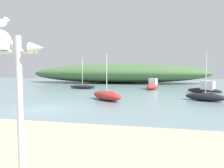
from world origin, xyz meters
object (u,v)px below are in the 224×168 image
Objects in this scene: sailboat_far_right at (205,97)px; sailboat_centre_water at (83,87)px; seagull_on_radar at (0,22)px; motorboat_off_point at (205,89)px; motorboat_outer_mooring at (153,85)px; mast_structure at (8,61)px; sailboat_near_shore at (107,95)px.

sailboat_centre_water reaches higher than sailboat_far_right.
seagull_on_radar reaches higher than motorboat_off_point.
sailboat_centre_water is 1.03× the size of motorboat_outer_mooring.
mast_structure is 0.73× the size of sailboat_far_right.
motorboat_off_point is 0.86× the size of sailboat_centre_water.
sailboat_centre_water reaches higher than seagull_on_radar.
sailboat_near_shore reaches higher than motorboat_outer_mooring.
motorboat_off_point is 0.91× the size of sailboat_far_right.
motorboat_off_point is at bearing 75.66° from sailboat_far_right.
mast_structure is at bearing -116.91° from sailboat_far_right.
sailboat_far_right is (8.44, 1.28, -0.06)m from sailboat_near_shore.
motorboat_off_point is (8.77, 20.11, -2.18)m from mast_structure.
sailboat_centre_water is 10.36m from motorboat_outer_mooring.
sailboat_centre_water reaches higher than sailboat_near_shore.
mast_structure is at bearing -72.81° from sailboat_centre_water.
motorboat_outer_mooring is at bearing 83.30° from mast_structure.
motorboat_off_point is (8.93, 20.09, -2.93)m from seagull_on_radar.
mast_structure is 0.76× the size of sailboat_near_shore.
sailboat_far_right is at bearing 62.55° from seagull_on_radar.
sailboat_near_shore is at bearing -109.01° from motorboat_outer_mooring.
mast_structure reaches higher than motorboat_outer_mooring.
mast_structure is 13.38m from sailboat_near_shore.
sailboat_near_shore is (-1.13, 13.13, -2.29)m from mast_structure.
mast_structure is 0.80× the size of motorboat_off_point.
sailboat_centre_water is (-6.24, 10.71, -0.11)m from sailboat_near_shore.
sailboat_near_shore is (-0.97, 13.12, -3.05)m from seagull_on_radar.
mast_structure is 0.71× the size of motorboat_outer_mooring.
motorboat_outer_mooring reaches higher than motorboat_off_point.
seagull_on_radar is at bearing -113.97° from motorboat_off_point.
sailboat_near_shore is at bearing -171.39° from sailboat_far_right.
motorboat_outer_mooring is (10.30, 1.08, 0.27)m from sailboat_centre_water.
seagull_on_radar is at bearing -73.16° from sailboat_centre_water.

